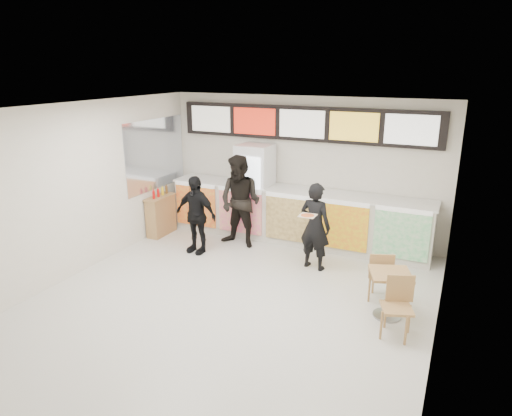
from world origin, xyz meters
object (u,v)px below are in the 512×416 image
Objects in this scene: customer_main at (315,226)px; condiment_ledge at (161,215)px; customer_left at (240,202)px; drinks_fridge at (255,191)px; customer_mid at (196,215)px; service_counter at (295,216)px; cafe_table at (390,286)px.

customer_main is 3.63m from condiment_ledge.
customer_main is at bearing -8.79° from customer_left.
drinks_fridge is 1.53m from customer_mid.
service_counter is 5.37× the size of condiment_ledge.
customer_main reaches higher than customer_mid.
condiment_ledge is at bearing -170.78° from customer_left.
service_counter is at bearing 45.84° from customer_mid.
customer_main is at bearing 11.37° from customer_mid.
customer_left is (-0.93, -0.68, 0.37)m from service_counter.
condiment_ledge is (-5.13, 1.46, -0.05)m from cafe_table.
drinks_fridge is 1.28× the size of customer_mid.
service_counter is 3.43× the size of customer_main.
drinks_fridge is at bearing 70.04° from customer_mid.
drinks_fridge is at bearing 23.97° from condiment_ledge.
customer_left is 1.96m from condiment_ledge.
condiment_ledge is (-2.82, -0.82, -0.13)m from service_counter.
condiment_ledge is at bearing 5.34° from customer_main.
cafe_table is (3.89, -0.93, -0.29)m from customer_mid.
customer_left is 1.27× the size of cafe_table.
customer_mid reaches higher than condiment_ledge.
service_counter is at bearing -0.99° from drinks_fridge.
customer_mid is 1.05× the size of cafe_table.
customer_mid is at bearing 146.24° from cafe_table.
service_counter is 2.78× the size of drinks_fridge.
customer_mid is (-0.65, -0.67, -0.16)m from customer_left.
customer_main is 1.09× the size of cafe_table.
drinks_fridge reaches higher than condiment_ledge.
cafe_table is at bearing 152.02° from customer_main.
drinks_fridge reaches higher than customer_left.
customer_mid is 1.39m from condiment_ledge.
drinks_fridge is at bearing 124.42° from cafe_table.
condiment_ledge is at bearing 143.82° from cafe_table.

